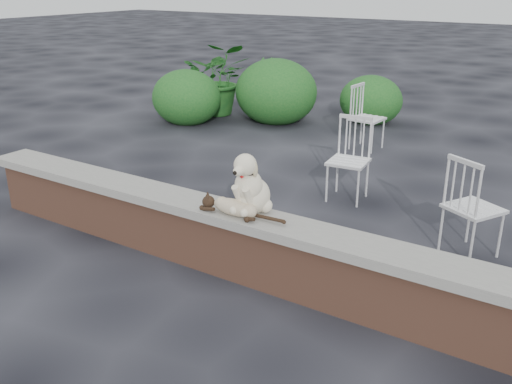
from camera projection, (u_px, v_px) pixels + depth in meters
The scene contains 11 objects.
ground at pixel (243, 275), 4.83m from camera, with size 60.00×60.00×0.00m, color black.
brick_wall at pixel (243, 249), 4.74m from camera, with size 6.00×0.30×0.50m, color brown.
capstone at pixel (243, 217), 4.64m from camera, with size 6.20×0.40×0.08m, color slate.
dog at pixel (253, 181), 4.57m from camera, with size 0.35×0.46×0.53m, color beige, non-canonical shape.
cat at pixel (235, 206), 4.56m from camera, with size 0.91×0.22×0.15m, color tan, non-canonical shape.
chair_c at pixel (474, 207), 5.04m from camera, with size 0.56×0.56×0.94m, color white, non-canonical shape.
chair_b at pixel (348, 160), 6.32m from camera, with size 0.56×0.56×0.94m, color white, non-canonical shape.
chair_e at pixel (368, 118), 8.22m from camera, with size 0.56×0.56×0.94m, color white, non-canonical shape.
potted_plant_a at pixel (219, 79), 10.25m from camera, with size 1.18×1.02×1.31m, color #164D1C.
potted_plant_b at pixel (261, 88), 10.10m from camera, with size 0.59×0.59×1.06m, color #164D1C.
shrubbery at pixel (269, 96), 9.76m from camera, with size 3.84×2.80×1.15m.
Camera 1 is at (2.40, -3.52, 2.40)m, focal length 39.51 mm.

